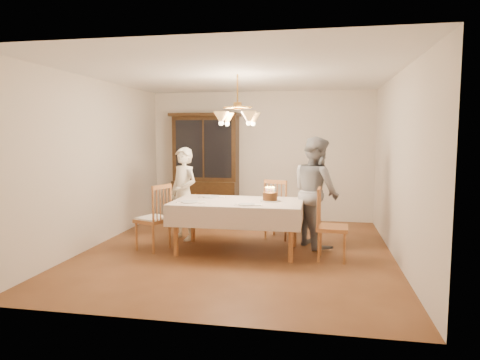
% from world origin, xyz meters
% --- Properties ---
extents(ground, '(5.00, 5.00, 0.00)m').
position_xyz_m(ground, '(0.00, 0.00, 0.00)').
color(ground, brown).
rests_on(ground, ground).
extents(room_shell, '(5.00, 5.00, 5.00)m').
position_xyz_m(room_shell, '(0.00, 0.00, 1.58)').
color(room_shell, white).
rests_on(room_shell, ground).
extents(dining_table, '(1.90, 1.10, 0.76)m').
position_xyz_m(dining_table, '(0.00, 0.00, 0.68)').
color(dining_table, '#96572B').
rests_on(dining_table, ground).
extents(china_hutch, '(1.38, 0.54, 2.16)m').
position_xyz_m(china_hutch, '(-1.09, 2.25, 1.04)').
color(china_hutch, black).
rests_on(china_hutch, ground).
extents(chair_far_side, '(0.55, 0.54, 1.00)m').
position_xyz_m(chair_far_side, '(0.54, 0.93, 0.44)').
color(chair_far_side, '#96572B').
rests_on(chair_far_side, ground).
extents(chair_left_end, '(0.55, 0.56, 1.00)m').
position_xyz_m(chair_left_end, '(-1.27, -0.14, 0.45)').
color(chair_left_end, '#96572B').
rests_on(chair_left_end, ground).
extents(chair_right_end, '(0.45, 0.47, 1.00)m').
position_xyz_m(chair_right_end, '(1.36, -0.20, 0.44)').
color(chair_right_end, '#96572B').
rests_on(chair_right_end, ground).
extents(elderly_woman, '(0.67, 0.61, 1.53)m').
position_xyz_m(elderly_woman, '(-1.01, 0.56, 0.76)').
color(elderly_woman, white).
rests_on(elderly_woman, ground).
extents(adult_in_grey, '(0.97, 1.04, 1.71)m').
position_xyz_m(adult_in_grey, '(1.14, 0.53, 0.85)').
color(adult_in_grey, slate).
rests_on(adult_in_grey, ground).
extents(birthday_cake, '(0.30, 0.30, 0.21)m').
position_xyz_m(birthday_cake, '(0.47, 0.07, 0.82)').
color(birthday_cake, white).
rests_on(birthday_cake, dining_table).
extents(place_setting_near_left, '(0.42, 0.27, 0.02)m').
position_xyz_m(place_setting_near_left, '(-0.64, -0.25, 0.77)').
color(place_setting_near_left, white).
rests_on(place_setting_near_left, dining_table).
extents(place_setting_near_right, '(0.38, 0.23, 0.02)m').
position_xyz_m(place_setting_near_right, '(0.21, -0.34, 0.77)').
color(place_setting_near_right, white).
rests_on(place_setting_near_right, dining_table).
extents(place_setting_far_left, '(0.41, 0.26, 0.02)m').
position_xyz_m(place_setting_far_left, '(-0.47, 0.28, 0.77)').
color(place_setting_far_left, white).
rests_on(place_setting_far_left, dining_table).
extents(chandelier, '(0.62, 0.62, 0.73)m').
position_xyz_m(chandelier, '(-0.00, -0.00, 1.98)').
color(chandelier, '#BF8C3F').
rests_on(chandelier, ground).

